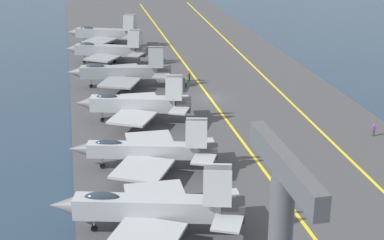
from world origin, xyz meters
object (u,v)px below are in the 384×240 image
object	(u,v)px
parked_jet_third	(147,150)
parked_jet_fifth	(121,72)
parked_jet_fourth	(135,104)
crew_purple_vest	(374,129)
parked_jet_second	(150,208)
parked_jet_seventh	(105,34)
parked_jet_sixth	(108,50)
crew_brown_vest	(189,75)
crew_green_vest	(186,82)

from	to	relation	value
parked_jet_third	parked_jet_fifth	world-z (taller)	parked_jet_fifth
parked_jet_fourth	crew_purple_vest	world-z (taller)	parked_jet_fourth
parked_jet_second	parked_jet_fourth	bearing A→B (deg)	-3.83
parked_jet_third	parked_jet_fifth	bearing A→B (deg)	-0.02
parked_jet_seventh	parked_jet_third	bearing A→B (deg)	-179.40
parked_jet_fourth	parked_jet_sixth	distance (m)	30.48
parked_jet_seventh	crew_brown_vest	distance (m)	29.40
parked_jet_fourth	parked_jet_third	bearing A→B (deg)	178.41
parked_jet_fifth	parked_jet_seventh	distance (m)	28.41
parked_jet_second	parked_jet_sixth	world-z (taller)	parked_jet_second
parked_jet_fifth	crew_purple_vest	xyz separation A→B (m)	(-26.68, -29.06, -1.66)
parked_jet_fifth	crew_purple_vest	bearing A→B (deg)	-132.55
parked_jet_seventh	parked_jet_second	bearing A→B (deg)	179.33
parked_jet_second	crew_purple_vest	distance (m)	35.05
parked_jet_third	parked_jet_sixth	xyz separation A→B (m)	(45.18, 1.11, 0.39)
crew_brown_vest	parked_jet_fifth	bearing A→B (deg)	97.86
parked_jet_seventh	crew_brown_vest	size ratio (longest dim) A/B	9.10
parked_jet_second	crew_green_vest	distance (m)	43.65
parked_jet_third	parked_jet_seventh	world-z (taller)	parked_jet_seventh
parked_jet_fifth	crew_green_vest	bearing A→B (deg)	-99.79
parked_jet_third	parked_jet_sixth	bearing A→B (deg)	1.40
parked_jet_fifth	parked_jet_seventh	world-z (taller)	parked_jet_seventh
crew_purple_vest	parked_jet_sixth	bearing A→B (deg)	36.20
parked_jet_third	parked_jet_seventh	bearing A→B (deg)	0.60
parked_jet_fifth	crew_brown_vest	bearing A→B (deg)	-82.14
parked_jet_fifth	crew_purple_vest	distance (m)	39.49
parked_jet_fifth	parked_jet_seventh	xyz separation A→B (m)	(28.40, 0.63, 0.15)
parked_jet_fifth	crew_purple_vest	size ratio (longest dim) A/B	9.86
parked_jet_sixth	parked_jet_fourth	bearing A→B (deg)	-177.15
crew_purple_vest	parked_jet_third	bearing A→B (deg)	97.72
parked_jet_sixth	crew_green_vest	bearing A→B (deg)	-145.68
crew_purple_vest	parked_jet_seventh	bearing A→B (deg)	28.33
parked_jet_seventh	crew_green_vest	distance (m)	32.00
parked_jet_fifth	parked_jet_seventh	bearing A→B (deg)	1.27
parked_jet_sixth	crew_brown_vest	size ratio (longest dim) A/B	9.00
parked_jet_fourth	crew_green_vest	xyz separation A→B (m)	(14.16, -9.60, -1.70)
crew_green_vest	parked_jet_fourth	bearing A→B (deg)	145.85
parked_jet_fourth	parked_jet_seventh	distance (m)	44.30
crew_green_vest	crew_purple_vest	world-z (taller)	crew_purple_vest
parked_jet_second	parked_jet_third	world-z (taller)	parked_jet_second
parked_jet_fifth	crew_brown_vest	xyz separation A→B (m)	(1.55, -11.19, -1.64)
parked_jet_third	parked_jet_fourth	size ratio (longest dim) A/B	1.06
parked_jet_second	crew_purple_vest	xyz separation A→B (m)	(17.13, -30.54, -1.62)
parked_jet_third	parked_jet_fifth	distance (m)	30.62
parked_jet_third	crew_purple_vest	bearing A→B (deg)	-82.28
parked_jet_fourth	parked_jet_sixth	size ratio (longest dim) A/B	1.01
parked_jet_second	parked_jet_sixth	distance (m)	58.36
parked_jet_second	parked_jet_seventh	world-z (taller)	parked_jet_seventh
parked_jet_sixth	crew_brown_vest	world-z (taller)	parked_jet_sixth
parked_jet_third	crew_purple_vest	world-z (taller)	parked_jet_third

